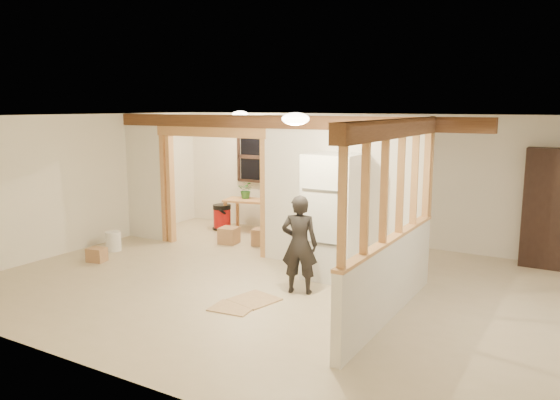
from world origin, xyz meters
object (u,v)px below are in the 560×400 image
Objects in this scene: woman at (299,244)px; bookshelf at (556,209)px; work_table at (251,215)px; refrigerator at (334,216)px; shop_vac at (222,217)px.

bookshelf reaches higher than woman.
woman is 4.02m from work_table.
woman is (-0.11, -0.91, -0.26)m from refrigerator.
work_table is 5.82m from bookshelf.
woman is at bearing -38.92° from shop_vac.
woman is at bearing -97.13° from refrigerator.
work_table is 0.55× the size of bookshelf.
refrigerator is 3.99m from shop_vac.
refrigerator is at bearing -114.69° from woman.
bookshelf is (6.40, 0.44, 0.71)m from shop_vac.
bookshelf is at bearing 37.82° from refrigerator.
bookshelf is at bearing 3.95° from shop_vac.
woman is 4.36m from shop_vac.
bookshelf is (2.91, 2.26, 0.02)m from refrigerator.
shop_vac is at bearing -56.48° from woman.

